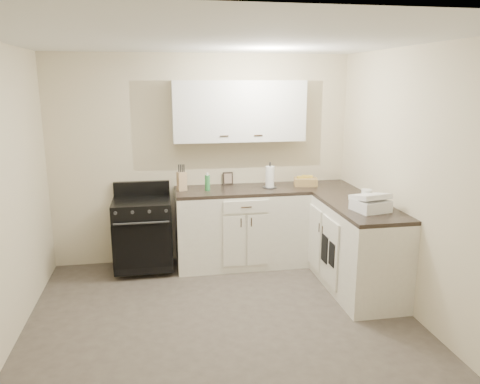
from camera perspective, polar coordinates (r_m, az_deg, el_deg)
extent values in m
plane|color=#473F38|center=(4.42, -1.89, -16.22)|extent=(3.60, 3.60, 0.00)
plane|color=white|center=(3.86, -2.18, 18.09)|extent=(3.60, 3.60, 0.00)
plane|color=beige|center=(5.71, -4.61, 3.93)|extent=(3.60, 0.00, 3.60)
plane|color=beige|center=(4.56, 20.96, 0.69)|extent=(0.00, 3.60, 3.60)
plane|color=beige|center=(2.28, 4.57, -10.85)|extent=(3.60, 0.00, 3.60)
cube|color=white|center=(5.66, 0.14, -4.43)|extent=(1.55, 0.60, 0.90)
cube|color=white|center=(5.37, 12.83, -5.79)|extent=(0.60, 1.90, 0.90)
cube|color=black|center=(5.54, 0.14, 0.20)|extent=(1.55, 0.60, 0.04)
cube|color=black|center=(5.24, 13.10, -0.93)|extent=(0.60, 1.90, 0.04)
cube|color=silver|center=(5.55, -0.13, 9.84)|extent=(1.55, 0.30, 0.70)
cube|color=black|center=(5.56, -11.74, -4.97)|extent=(0.66, 0.56, 0.80)
cube|color=tan|center=(5.47, -7.11, 1.31)|extent=(0.12, 0.11, 0.22)
cylinder|color=white|center=(5.57, 3.67, 1.82)|extent=(0.13, 0.13, 0.26)
cylinder|color=#389249|center=(5.44, -3.99, 1.11)|extent=(0.06, 0.06, 0.18)
cube|color=black|center=(5.75, -1.49, 1.68)|extent=(0.12, 0.04, 0.15)
cube|color=tan|center=(5.75, 8.01, 1.23)|extent=(0.31, 0.24, 0.09)
cube|color=white|center=(4.76, 15.63, -1.56)|extent=(0.36, 0.35, 0.11)
cylinder|color=silver|center=(4.92, 15.13, -0.68)|extent=(0.13, 0.13, 0.17)
cube|color=black|center=(4.90, 11.16, -7.47)|extent=(0.02, 0.14, 0.25)
cube|color=black|center=(5.09, 10.31, -6.82)|extent=(0.02, 0.17, 0.29)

